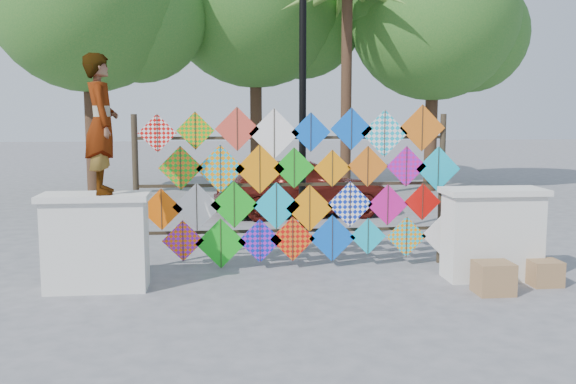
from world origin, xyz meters
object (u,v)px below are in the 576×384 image
object	(u,v)px
vendor_woman	(101,124)
lamppost	(303,90)
sedan	(302,186)
kite_rack	(298,187)

from	to	relation	value
vendor_woman	lamppost	xyz separation A→B (m)	(2.88, 2.20, 0.51)
vendor_woman	sedan	world-z (taller)	vendor_woman
lamppost	kite_rack	bearing A→B (deg)	-99.90
sedan	lamppost	bearing A→B (deg)	169.05
kite_rack	vendor_woman	bearing A→B (deg)	-160.78
sedan	vendor_woman	bearing A→B (deg)	145.78
kite_rack	vendor_woman	distance (m)	2.97
sedan	kite_rack	bearing A→B (deg)	168.23
lamppost	sedan	bearing A→B (deg)	83.15
kite_rack	sedan	xyz separation A→B (m)	(0.64, 4.76, -0.56)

